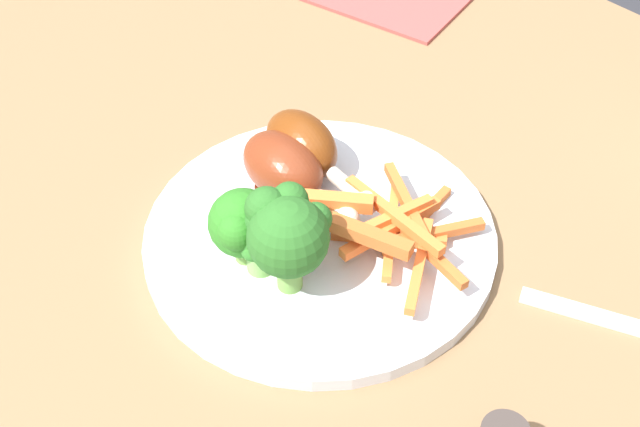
{
  "coord_description": "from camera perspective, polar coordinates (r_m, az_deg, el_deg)",
  "views": [
    {
      "loc": [
        -0.37,
        0.36,
        1.19
      ],
      "look_at": [
        -0.04,
        0.06,
        0.74
      ],
      "focal_mm": 46.81,
      "sensor_mm": 36.0,
      "label": 1
    }
  ],
  "objects": [
    {
      "name": "dinner_plate",
      "position": [
        0.65,
        0.0,
        -1.61
      ],
      "size": [
        0.27,
        0.27,
        0.01
      ],
      "primitive_type": "cylinder",
      "color": "silver",
      "rests_on": "dining_table"
    },
    {
      "name": "chicken_drumstick_near",
      "position": [
        0.67,
        -1.89,
        3.62
      ],
      "size": [
        0.1,
        0.09,
        0.05
      ],
      "color": "#551A10",
      "rests_on": "dinner_plate"
    },
    {
      "name": "dining_table",
      "position": [
        0.78,
        1.0,
        -3.65
      ],
      "size": [
        0.99,
        0.84,
        0.71
      ],
      "color": "#8E6B47",
      "rests_on": "ground_plane"
    },
    {
      "name": "chicken_drumstick_far",
      "position": [
        0.67,
        -2.36,
        3.08
      ],
      "size": [
        0.12,
        0.05,
        0.05
      ],
      "color": "#591E0F",
      "rests_on": "dinner_plate"
    },
    {
      "name": "broccoli_floret_back",
      "position": [
        0.6,
        -5.19,
        -0.77
      ],
      "size": [
        0.05,
        0.05,
        0.06
      ],
      "color": "#79A649",
      "rests_on": "dinner_plate"
    },
    {
      "name": "carrot_fries_pile",
      "position": [
        0.63,
        4.62,
        -0.86
      ],
      "size": [
        0.15,
        0.13,
        0.04
      ],
      "color": "orange",
      "rests_on": "dinner_plate"
    },
    {
      "name": "broccoli_floret_middle",
      "position": [
        0.6,
        -4.25,
        -1.41
      ],
      "size": [
        0.05,
        0.04,
        0.06
      ],
      "color": "#84BE5B",
      "rests_on": "dinner_plate"
    },
    {
      "name": "chicken_drumstick_extra",
      "position": [
        0.68,
        -1.03,
        4.52
      ],
      "size": [
        0.13,
        0.05,
        0.05
      ],
      "color": "#53200A",
      "rests_on": "dinner_plate"
    },
    {
      "name": "broccoli_floret_front",
      "position": [
        0.58,
        -2.33,
        -1.22
      ],
      "size": [
        0.07,
        0.07,
        0.08
      ],
      "color": "#75A949",
      "rests_on": "dinner_plate"
    }
  ]
}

